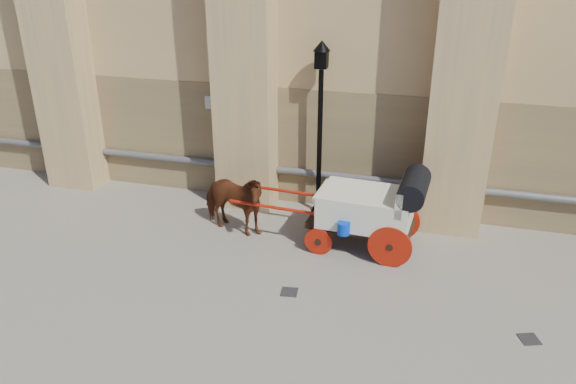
% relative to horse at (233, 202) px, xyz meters
% --- Properties ---
extents(ground, '(90.00, 90.00, 0.00)m').
position_rel_horse_xyz_m(ground, '(0.81, -2.02, -0.77)').
color(ground, slate).
rests_on(ground, ground).
extents(horse, '(1.97, 1.27, 1.54)m').
position_rel_horse_xyz_m(horse, '(0.00, 0.00, 0.00)').
color(horse, '#5D2915').
rests_on(horse, ground).
extents(carriage, '(4.34, 1.57, 1.87)m').
position_rel_horse_xyz_m(carriage, '(3.18, 0.10, 0.24)').
color(carriage, black).
rests_on(carriage, ground).
extents(street_lamp, '(0.40, 0.40, 4.22)m').
position_rel_horse_xyz_m(street_lamp, '(1.65, 1.60, 1.49)').
color(street_lamp, black).
rests_on(street_lamp, ground).
extents(drain_grate_near, '(0.36, 0.36, 0.01)m').
position_rel_horse_xyz_m(drain_grate_near, '(1.91, -2.04, -0.76)').
color(drain_grate_near, black).
rests_on(drain_grate_near, ground).
extents(drain_grate_far, '(0.41, 0.41, 0.01)m').
position_rel_horse_xyz_m(drain_grate_far, '(6.25, -2.30, -0.76)').
color(drain_grate_far, black).
rests_on(drain_grate_far, ground).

